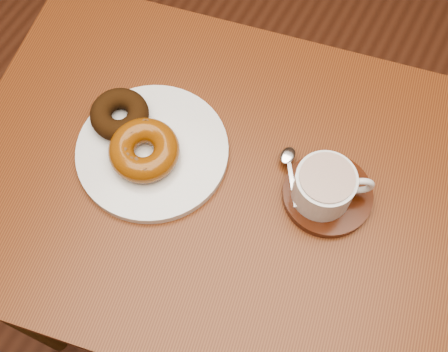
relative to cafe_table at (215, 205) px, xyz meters
The scene contains 8 objects.
ground 0.71m from the cafe_table, ahead, with size 6.00×6.00×0.00m, color #592D1C.
cafe_table is the anchor object (origin of this frame).
donut_plate 0.17m from the cafe_table, behind, with size 0.25×0.25×0.02m, color silver.
donut_cinnamon 0.25m from the cafe_table, behind, with size 0.10×0.10×0.04m, color black.
donut_caramel 0.20m from the cafe_table, 166.33° to the right, with size 0.14×0.14×0.04m.
saucer 0.23m from the cafe_table, 16.98° to the left, with size 0.14×0.14×0.02m, color #3A1508.
coffee_cup 0.25m from the cafe_table, 15.18° to the left, with size 0.12×0.09×0.07m.
teaspoon 0.19m from the cafe_table, 36.67° to the left, with size 0.07×0.10×0.01m.
Camera 1 is at (-0.02, -0.35, 1.64)m, focal length 45.00 mm.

